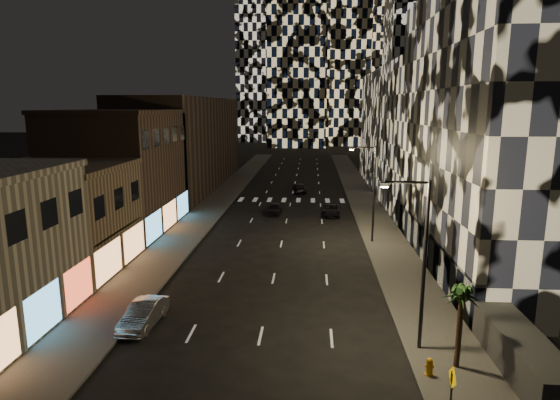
# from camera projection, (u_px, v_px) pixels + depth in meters

# --- Properties ---
(sidewalk_left) EXTENTS (4.00, 120.00, 0.15)m
(sidewalk_left) POSITION_uv_depth(u_px,v_px,m) (220.00, 199.00, 65.25)
(sidewalk_left) COLOR #47443F
(sidewalk_left) RESTS_ON ground
(sidewalk_right) EXTENTS (4.00, 120.00, 0.15)m
(sidewalk_right) POSITION_uv_depth(u_px,v_px,m) (364.00, 200.00, 63.92)
(sidewalk_right) COLOR #47443F
(sidewalk_right) RESTS_ON ground
(curb_left) EXTENTS (0.20, 120.00, 0.15)m
(curb_left) POSITION_uv_depth(u_px,v_px,m) (235.00, 199.00, 65.11)
(curb_left) COLOR #4C4C47
(curb_left) RESTS_ON ground
(curb_right) EXTENTS (0.20, 120.00, 0.15)m
(curb_right) POSITION_uv_depth(u_px,v_px,m) (349.00, 200.00, 64.06)
(curb_right) COLOR #4C4C47
(curb_right) RESTS_ON ground
(retail_tan) EXTENTS (10.00, 10.00, 8.00)m
(retail_tan) POSITION_uv_depth(u_px,v_px,m) (58.00, 220.00, 36.58)
(retail_tan) COLOR brown
(retail_tan) RESTS_ON ground
(retail_brown) EXTENTS (10.00, 15.00, 12.00)m
(retail_brown) POSITION_uv_depth(u_px,v_px,m) (121.00, 173.00, 48.41)
(retail_brown) COLOR #473528
(retail_brown) RESTS_ON ground
(retail_filler_left) EXTENTS (10.00, 40.00, 14.00)m
(retail_filler_left) POSITION_uv_depth(u_px,v_px,m) (187.00, 143.00, 74.13)
(retail_filler_left) COLOR #473528
(retail_filler_left) RESTS_ON ground
(midrise_right) EXTENTS (16.00, 25.00, 22.00)m
(midrise_right) POSITION_uv_depth(u_px,v_px,m) (535.00, 129.00, 36.16)
(midrise_right) COLOR #232326
(midrise_right) RESTS_ON ground
(midrise_base) EXTENTS (0.60, 25.00, 3.00)m
(midrise_base) POSITION_uv_depth(u_px,v_px,m) (426.00, 245.00, 38.55)
(midrise_base) COLOR #383838
(midrise_base) RESTS_ON ground
(plinth_right) EXTENTS (2.00, 8.00, 2.00)m
(plinth_right) POSITION_uv_depth(u_px,v_px,m) (522.00, 355.00, 22.46)
(plinth_right) COLOR #383838
(plinth_right) RESTS_ON ground
(midrise_filler_right) EXTENTS (16.00, 40.00, 18.00)m
(midrise_filler_right) POSITION_uv_depth(u_px,v_px,m) (430.00, 132.00, 68.34)
(midrise_filler_right) COLOR #232326
(midrise_filler_right) RESTS_ON ground
(streetlight_near) EXTENTS (2.55, 0.25, 9.00)m
(streetlight_near) POSITION_uv_depth(u_px,v_px,m) (420.00, 254.00, 23.87)
(streetlight_near) COLOR black
(streetlight_near) RESTS_ON sidewalk_right
(streetlight_far) EXTENTS (2.55, 0.25, 9.00)m
(streetlight_far) POSITION_uv_depth(u_px,v_px,m) (372.00, 187.00, 43.43)
(streetlight_far) COLOR black
(streetlight_far) RESTS_ON sidewalk_right
(car_silver_parked) EXTENTS (1.86, 4.47, 1.44)m
(car_silver_parked) POSITION_uv_depth(u_px,v_px,m) (144.00, 314.00, 27.53)
(car_silver_parked) COLOR gray
(car_silver_parked) RESTS_ON ground
(car_dark_midlane) EXTENTS (1.89, 3.97, 1.31)m
(car_dark_midlane) POSITION_uv_depth(u_px,v_px,m) (275.00, 209.00, 56.21)
(car_dark_midlane) COLOR black
(car_dark_midlane) RESTS_ON ground
(car_dark_oncoming) EXTENTS (2.36, 4.87, 1.37)m
(car_dark_oncoming) POSITION_uv_depth(u_px,v_px,m) (300.00, 188.00, 70.20)
(car_dark_oncoming) COLOR black
(car_dark_oncoming) RESTS_ON ground
(car_dark_rightlane) EXTENTS (2.38, 4.69, 1.27)m
(car_dark_rightlane) POSITION_uv_depth(u_px,v_px,m) (331.00, 210.00, 55.34)
(car_dark_rightlane) COLOR black
(car_dark_rightlane) RESTS_ON ground
(fire_hydrant) EXTENTS (0.43, 0.41, 0.87)m
(fire_hydrant) POSITION_uv_depth(u_px,v_px,m) (430.00, 367.00, 22.28)
(fire_hydrant) COLOR orange
(fire_hydrant) RESTS_ON sidewalk_right
(ped_sign) EXTENTS (0.08, 0.93, 2.79)m
(ped_sign) POSITION_uv_depth(u_px,v_px,m) (452.00, 387.00, 18.13)
(ped_sign) COLOR black
(ped_sign) RESTS_ON sidewalk_right
(palm_tree) EXTENTS (2.11, 2.15, 4.20)m
(palm_tree) POSITION_uv_depth(u_px,v_px,m) (462.00, 300.00, 22.41)
(palm_tree) COLOR #47331E
(palm_tree) RESTS_ON sidewalk_right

